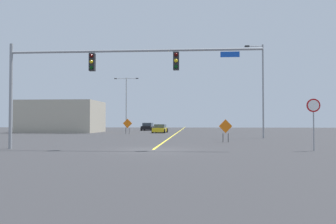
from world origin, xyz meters
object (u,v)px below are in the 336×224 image
construction_sign_median_far (226,128)px  car_yellow_approaching (160,129)px  street_lamp_near_left (126,100)px  car_black_distant (148,127)px  construction_sign_right_lane (127,124)px  traffic_signal_assembly (97,68)px  stop_sign (314,114)px  street_lamp_near_right (262,87)px

construction_sign_median_far → car_yellow_approaching: size_ratio=0.42×
street_lamp_near_left → construction_sign_median_far: (14.10, -30.88, -4.31)m
construction_sign_median_far → car_yellow_approaching: construction_sign_median_far is taller
construction_sign_median_far → car_black_distant: size_ratio=0.39×
construction_sign_median_far → car_yellow_approaching: 24.37m
construction_sign_right_lane → car_yellow_approaching: size_ratio=0.47×
car_black_distant → car_yellow_approaching: size_ratio=1.06×
traffic_signal_assembly → car_yellow_approaching: size_ratio=3.44×
street_lamp_near_left → construction_sign_median_far: street_lamp_near_left is taller
construction_sign_median_far → construction_sign_right_lane: 21.70m
street_lamp_near_left → construction_sign_right_lane: street_lamp_near_left is taller
construction_sign_median_far → stop_sign: bearing=-62.3°
street_lamp_near_right → construction_sign_right_lane: 19.91m
street_lamp_near_left → car_yellow_approaching: street_lamp_near_left is taller
street_lamp_near_left → construction_sign_right_lane: bearing=-78.1°
street_lamp_near_left → car_yellow_approaching: bearing=-49.3°
street_lamp_near_right → traffic_signal_assembly: bearing=-130.7°
traffic_signal_assembly → street_lamp_near_left: 39.09m
traffic_signal_assembly → stop_sign: 12.72m
street_lamp_near_right → construction_sign_right_lane: bearing=143.4°
street_lamp_near_left → car_black_distant: bearing=63.3°
construction_sign_right_lane → car_yellow_approaching: bearing=50.1°
traffic_signal_assembly → stop_sign: size_ratio=5.15×
car_yellow_approaching → construction_sign_median_far: bearing=-72.1°
stop_sign → car_black_distant: size_ratio=0.63×
traffic_signal_assembly → street_lamp_near_left: (-5.83, 38.65, 0.65)m
street_lamp_near_left → traffic_signal_assembly: bearing=-81.4°
stop_sign → car_black_distant: bearing=108.8°
traffic_signal_assembly → street_lamp_near_right: size_ratio=1.62×
stop_sign → street_lamp_near_left: 43.02m
stop_sign → construction_sign_right_lane: (-15.63, 26.35, -0.75)m
street_lamp_near_right → construction_sign_right_lane: size_ratio=4.53×
street_lamp_near_right → street_lamp_near_left: street_lamp_near_right is taller
stop_sign → car_black_distant: 47.31m
street_lamp_near_left → car_black_distant: (2.98, 5.94, -4.79)m
car_yellow_approaching → car_black_distant: bearing=104.9°
traffic_signal_assembly → construction_sign_right_lane: 26.62m
traffic_signal_assembly → stop_sign: traffic_signal_assembly is taller
stop_sign → street_lamp_near_left: bearing=115.2°
car_black_distant → car_yellow_approaching: car_black_distant is taller
stop_sign → traffic_signal_assembly: bearing=179.3°
construction_sign_median_far → car_black_distant: bearing=106.8°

